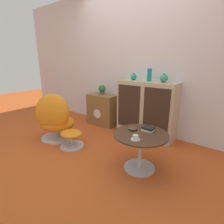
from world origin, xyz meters
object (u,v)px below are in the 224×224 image
Objects in this scene: tv_console at (103,109)px; vase_inner_left at (149,75)px; sideboard at (146,109)px; potted_plant at (102,89)px; coffee_table at (140,145)px; teacup at (136,138)px; ottoman at (71,136)px; egg_chair at (55,118)px; bowl at (133,128)px; book_stack at (148,129)px; vase_inner_right at (164,78)px; vase_leftmost at (134,77)px.

vase_inner_left is at bearing 0.15° from tv_console.
potted_plant is (-1.01, 0.00, 0.25)m from sideboard.
teacup is (0.03, -0.18, 0.16)m from coffee_table.
vase_inner_left reaches higher than sideboard.
ottoman is at bearing -75.74° from tv_console.
sideboard is 1.04m from potted_plant.
potted_plant is (0.12, 1.07, 0.36)m from egg_chair.
sideboard is at bearing -0.10° from potted_plant.
ottoman is 1.59m from vase_inner_left.
sideboard is 1.01m from tv_console.
teacup is at bearing -2.04° from ottoman.
tv_console is 1.56m from bowl.
vase_inner_left is (-0.40, 0.95, 0.75)m from coffee_table.
ottoman is (-0.71, -1.09, -0.31)m from sideboard.
teacup is (1.43, -1.13, 0.18)m from tv_console.
bowl is at bearing 6.66° from egg_chair.
ottoman is 0.57× the size of coffee_table.
coffee_table is (1.55, 0.12, -0.04)m from egg_chair.
sideboard reaches higher than coffee_table.
sideboard is at bearing 106.80° from bowl.
book_stack reaches higher than bowl.
teacup reaches higher than ottoman.
potted_plant is 1.68m from book_stack.
tv_console is 6.19× the size of teacup.
tv_console is at bearing -179.88° from vase_inner_right.
potted_plant is 1.67× the size of bowl.
potted_plant is at bearing -179.91° from vase_inner_right.
vase_leftmost is (-0.28, 0.00, 0.54)m from sideboard.
potted_plant is (-1.03, -0.00, -0.34)m from vase_inner_left.
coffee_table is 4.40× the size of book_stack.
vase_inner_left is 1.77× the size of bowl.
book_stack is at bearing -29.44° from potted_plant.
teacup is at bearing -57.43° from vase_leftmost.
sideboard is at bearing 56.64° from ottoman.
teacup is 0.68× the size of book_stack.
vase_leftmost is (0.71, 0.00, 0.71)m from tv_console.
book_stack is at bearing -29.80° from tv_console.
sideboard is 8.17× the size of vase_leftmost.
tv_console is 1.26m from vase_inner_left.
book_stack is at bearing -78.05° from vase_inner_right.
potted_plant is at bearing 150.56° from book_stack.
vase_inner_left is (0.02, 0.00, 0.59)m from sideboard.
book_stack is at bearing 13.07° from ottoman.
vase_leftmost reaches higher than sideboard.
ottoman is at bearing 177.96° from teacup.
sideboard reaches higher than teacup.
vase_inner_right is 1.19× the size of bowl.
ottoman is at bearing -2.51° from egg_chair.
vase_inner_left is 1.06× the size of potted_plant.
ottoman is 1.70m from vase_inner_right.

